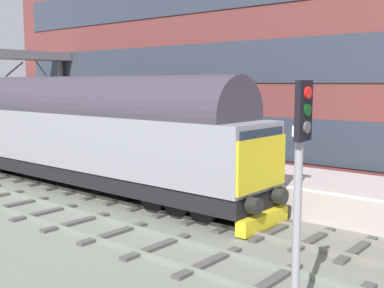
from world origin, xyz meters
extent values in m
plane|color=slate|center=(0.00, 0.00, 0.00)|extent=(140.00, 140.00, 0.00)
cube|color=gray|center=(-0.72, 0.00, 0.07)|extent=(0.07, 60.00, 0.15)
cube|color=gray|center=(0.72, 0.00, 0.07)|extent=(0.07, 60.00, 0.15)
cube|color=#454541|center=(0.00, -6.88, 0.04)|extent=(2.50, 0.26, 0.09)
cube|color=#454541|center=(0.00, -5.62, 0.04)|extent=(2.50, 0.26, 0.09)
cube|color=#454541|center=(0.00, -4.38, 0.04)|extent=(2.50, 0.26, 0.09)
cube|color=#454541|center=(0.00, -3.12, 0.04)|extent=(2.50, 0.26, 0.09)
cube|color=#454541|center=(0.00, -1.88, 0.04)|extent=(2.50, 0.26, 0.09)
cube|color=#454541|center=(0.00, -0.62, 0.04)|extent=(2.50, 0.26, 0.09)
cube|color=#454541|center=(0.00, 0.62, 0.04)|extent=(2.50, 0.26, 0.09)
cube|color=#454541|center=(0.00, 1.88, 0.04)|extent=(2.50, 0.26, 0.09)
cube|color=#454541|center=(0.00, 3.12, 0.04)|extent=(2.50, 0.26, 0.09)
cube|color=#454541|center=(0.00, 4.38, 0.04)|extent=(2.50, 0.26, 0.09)
cube|color=#454541|center=(0.00, 5.62, 0.04)|extent=(2.50, 0.26, 0.09)
cube|color=#454541|center=(0.00, 6.88, 0.04)|extent=(2.50, 0.26, 0.09)
cube|color=#454541|center=(0.00, 8.12, 0.04)|extent=(2.50, 0.26, 0.09)
cube|color=#454541|center=(0.00, 9.38, 0.04)|extent=(2.50, 0.26, 0.09)
cube|color=#454541|center=(0.00, 10.62, 0.04)|extent=(2.50, 0.26, 0.09)
cube|color=slate|center=(-3.93, 0.00, 0.07)|extent=(0.07, 60.00, 0.15)
cube|color=slate|center=(-2.50, 0.00, 0.07)|extent=(0.07, 60.00, 0.15)
cube|color=#494644|center=(-3.22, -6.18, 0.04)|extent=(2.50, 0.26, 0.09)
cube|color=#494644|center=(-3.22, -4.41, 0.04)|extent=(2.50, 0.26, 0.09)
cube|color=#494644|center=(-3.22, -2.65, 0.04)|extent=(2.50, 0.26, 0.09)
cube|color=#494644|center=(-3.22, -0.88, 0.04)|extent=(2.50, 0.26, 0.09)
cube|color=#494644|center=(-3.22, 0.88, 0.04)|extent=(2.50, 0.26, 0.09)
cube|color=#494644|center=(-3.22, 2.65, 0.04)|extent=(2.50, 0.26, 0.09)
cube|color=#494644|center=(-3.22, 4.41, 0.04)|extent=(2.50, 0.26, 0.09)
cube|color=#B3A49F|center=(3.60, 0.00, 0.50)|extent=(4.00, 44.00, 1.00)
cube|color=white|center=(1.75, 0.00, 1.00)|extent=(0.30, 44.00, 0.01)
cube|color=brown|center=(9.65, 2.41, 5.21)|extent=(5.71, 35.07, 10.42)
cube|color=#2F3744|center=(6.77, 2.41, 1.91)|extent=(0.06, 32.27, 1.95)
cube|color=#2F3744|center=(6.77, 2.41, 5.38)|extent=(0.06, 32.27, 1.95)
cube|color=black|center=(0.00, 5.27, 0.82)|extent=(2.56, 18.30, 0.60)
cube|color=gray|center=(0.00, 5.27, 2.17)|extent=(2.70, 18.30, 2.10)
cylinder|color=#39333F|center=(0.00, 5.27, 3.40)|extent=(2.56, 16.83, 2.57)
cube|color=yellow|center=(0.00, -3.92, 2.02)|extent=(2.65, 0.08, 1.58)
cube|color=#232D3D|center=(0.00, -3.90, 2.75)|extent=(2.38, 0.04, 0.64)
cube|color=#232D3D|center=(1.37, 5.27, 2.47)|extent=(0.04, 12.81, 0.44)
cylinder|color=black|center=(-0.75, -4.13, 0.92)|extent=(0.48, 0.35, 0.48)
cylinder|color=black|center=(0.75, -4.13, 0.92)|extent=(0.48, 0.35, 0.48)
cube|color=yellow|center=(0.00, -3.98, 0.29)|extent=(2.43, 0.36, 0.47)
cylinder|color=black|center=(0.00, -2.24, 0.52)|extent=(1.64, 1.04, 1.04)
cylinder|color=black|center=(0.00, -1.14, 0.52)|extent=(1.64, 1.04, 1.04)
cylinder|color=black|center=(0.00, -0.04, 0.52)|extent=(1.64, 1.04, 1.04)
cylinder|color=black|center=(0.00, 10.57, 0.52)|extent=(1.64, 1.04, 1.04)
cylinder|color=gray|center=(-5.02, -7.66, 2.23)|extent=(0.14, 0.14, 4.47)
cube|color=black|center=(-5.02, -7.72, 3.97)|extent=(0.44, 0.10, 0.99)
cylinder|color=red|center=(-5.02, -7.78, 4.27)|extent=(0.20, 0.06, 0.20)
cylinder|color=#0A3E13|center=(-5.02, -7.78, 3.99)|extent=(0.20, 0.06, 0.20)
cylinder|color=#50504E|center=(-5.02, -7.78, 3.71)|extent=(0.20, 0.06, 0.20)
cylinder|color=slate|center=(1.97, -4.08, 2.02)|extent=(0.08, 0.08, 2.01)
cube|color=white|center=(1.94, -4.08, 2.84)|extent=(0.05, 0.44, 0.36)
cube|color=black|center=(1.91, -4.08, 2.84)|extent=(0.01, 0.20, 0.24)
cylinder|color=slate|center=(6.50, 15.37, 2.90)|extent=(0.36, 0.36, 5.81)
cylinder|color=slate|center=(3.27, 15.37, 5.21)|extent=(1.18, 0.10, 0.92)
cylinder|color=slate|center=(5.16, 15.37, 5.21)|extent=(0.93, 0.10, 1.17)
camera|label=1|loc=(-12.13, -11.28, 4.43)|focal=44.62mm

